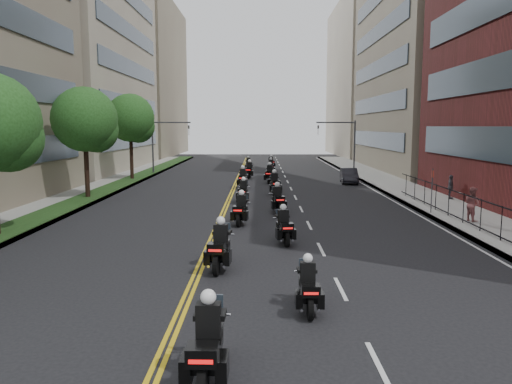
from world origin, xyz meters
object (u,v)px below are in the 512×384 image
motorcycle_13 (271,163)px  parked_sedan (349,176)px  motorcycle_12 (248,165)px  motorcycle_11 (271,168)px  motorcycle_2 (220,249)px  motorcycle_7 (275,185)px  pedestrian_c (451,187)px  motorcycle_8 (243,179)px  motorcycle_10 (249,171)px  pedestrian_b (472,204)px  motorcycle_3 (284,228)px  motorcycle_9 (270,175)px  motorcycle_1 (308,289)px  motorcycle_4 (241,211)px  motorcycle_0 (208,347)px  motorcycle_5 (277,201)px  motorcycle_6 (243,193)px

motorcycle_13 → parked_sedan: motorcycle_13 is taller
motorcycle_12 → motorcycle_11: bearing=-63.4°
motorcycle_2 → motorcycle_7: size_ratio=0.99×
motorcycle_12 → pedestrian_c: (14.12, -22.94, 0.30)m
motorcycle_8 → motorcycle_10: motorcycle_8 is taller
pedestrian_b → motorcycle_2: bearing=105.9°
motorcycle_2 → motorcycle_3: size_ratio=1.10×
motorcycle_7 → motorcycle_10: 11.78m
motorcycle_3 → motorcycle_9: bearing=82.8°
motorcycle_11 → pedestrian_c: bearing=-58.5°
motorcycle_2 → parked_sedan: size_ratio=0.63×
motorcycle_1 → motorcycle_3: bearing=92.0°
motorcycle_11 → motorcycle_9: bearing=-92.4°
motorcycle_1 → motorcycle_4: (-2.28, 12.09, 0.08)m
motorcycle_0 → motorcycle_1: 4.50m
motorcycle_13 → motorcycle_8: bearing=-105.8°
motorcycle_0 → pedestrian_c: 27.75m
motorcycle_8 → parked_sedan: bearing=22.9°
motorcycle_4 → motorcycle_8: 15.07m
motorcycle_8 → pedestrian_c: 15.83m
motorcycle_3 → motorcycle_8: (-2.44, 19.22, 0.06)m
parked_sedan → motorcycle_4: bearing=-110.3°
motorcycle_13 → motorcycle_0: bearing=-100.3°
motorcycle_8 → pedestrian_c: motorcycle_8 is taller
motorcycle_1 → motorcycle_12: size_ratio=0.94×
motorcycle_2 → motorcycle_5: size_ratio=1.04×
motorcycle_2 → motorcycle_11: size_ratio=1.05×
motorcycle_9 → motorcycle_11: bearing=94.9°
motorcycle_1 → parked_sedan: motorcycle_1 is taller
pedestrian_b → motorcycle_3: bearing=95.7°
motorcycle_3 → motorcycle_11: motorcycle_11 is taller
parked_sedan → motorcycle_3: bearing=-101.7°
motorcycle_3 → motorcycle_9: 23.03m
pedestrian_b → motorcycle_10: bearing=10.0°
motorcycle_5 → motorcycle_10: bearing=89.0°
motorcycle_4 → motorcycle_2: bearing=-85.6°
motorcycle_3 → motorcycle_13: size_ratio=1.03×
motorcycle_4 → motorcycle_7: bearing=87.0°
motorcycle_4 → motorcycle_10: size_ratio=0.96×
motorcycle_3 → motorcycle_6: size_ratio=0.99×
parked_sedan → motorcycle_13: bearing=118.1°
motorcycle_6 → pedestrian_c: size_ratio=1.43×
motorcycle_9 → pedestrian_c: size_ratio=1.55×
pedestrian_b → motorcycle_12: bearing=3.5°
motorcycle_0 → pedestrian_b: size_ratio=1.41×
motorcycle_4 → motorcycle_9: motorcycle_9 is taller
motorcycle_6 → motorcycle_2: bearing=-86.8°
motorcycle_13 → motorcycle_7: bearing=-98.3°
motorcycle_3 → motorcycle_11: 31.04m
motorcycle_3 → motorcycle_12: motorcycle_3 is taller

